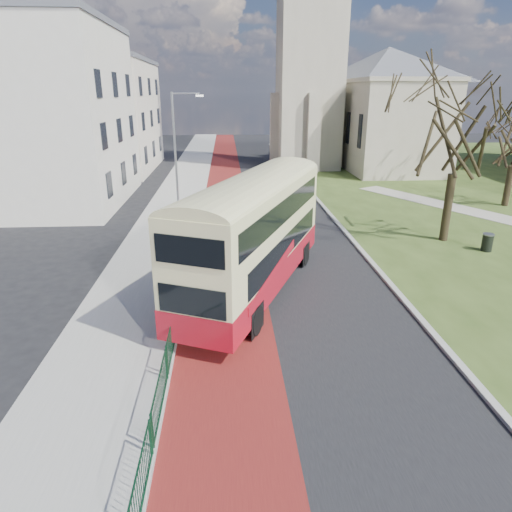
{
  "coord_description": "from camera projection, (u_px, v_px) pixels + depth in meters",
  "views": [
    {
      "loc": [
        -1.07,
        -13.81,
        8.13
      ],
      "look_at": [
        0.03,
        3.11,
        2.0
      ],
      "focal_mm": 32.0,
      "sensor_mm": 36.0,
      "label": 1
    }
  ],
  "objects": [
    {
      "name": "ground",
      "position": [
        261.0,
        341.0,
        15.79
      ],
      "size": [
        160.0,
        160.0,
        0.0
      ],
      "primitive_type": "plane",
      "color": "black",
      "rests_on": "ground"
    },
    {
      "name": "road_carriageway",
      "position": [
        261.0,
        205.0,
        34.65
      ],
      "size": [
        9.0,
        120.0,
        0.01
      ],
      "primitive_type": "cube",
      "color": "black",
      "rests_on": "ground"
    },
    {
      "name": "bus_lane",
      "position": [
        225.0,
        206.0,
        34.49
      ],
      "size": [
        3.4,
        120.0,
        0.01
      ],
      "primitive_type": "cube",
      "color": "#591414",
      "rests_on": "ground"
    },
    {
      "name": "pavement_west",
      "position": [
        175.0,
        206.0,
        34.23
      ],
      "size": [
        4.0,
        120.0,
        0.12
      ],
      "primitive_type": "cube",
      "color": "gray",
      "rests_on": "ground"
    },
    {
      "name": "kerb_west",
      "position": [
        201.0,
        205.0,
        34.36
      ],
      "size": [
        0.25,
        120.0,
        0.13
      ],
      "primitive_type": "cube",
      "color": "#999993",
      "rests_on": "ground"
    },
    {
      "name": "kerb_east",
      "position": [
        316.0,
        198.0,
        36.79
      ],
      "size": [
        0.25,
        80.0,
        0.13
      ],
      "primitive_type": "cube",
      "color": "#999993",
      "rests_on": "ground"
    },
    {
      "name": "pedestrian_railing",
      "position": [
        184.0,
        283.0,
        19.18
      ],
      "size": [
        0.07,
        24.0,
        1.12
      ],
      "color": "#0C371F",
      "rests_on": "ground"
    },
    {
      "name": "gothic_church",
      "position": [
        353.0,
        41.0,
        47.76
      ],
      "size": [
        16.38,
        18.0,
        40.0
      ],
      "color": "gray",
      "rests_on": "ground"
    },
    {
      "name": "street_block_near",
      "position": [
        48.0,
        115.0,
        33.37
      ],
      "size": [
        10.3,
        14.3,
        13.0
      ],
      "color": "beige",
      "rests_on": "ground"
    },
    {
      "name": "street_block_far",
      "position": [
        104.0,
        115.0,
        48.64
      ],
      "size": [
        10.3,
        16.3,
        11.5
      ],
      "color": "beige",
      "rests_on": "ground"
    },
    {
      "name": "streetlamp",
      "position": [
        177.0,
        147.0,
        30.86
      ],
      "size": [
        2.13,
        0.18,
        8.0
      ],
      "color": "gray",
      "rests_on": "pavement_west"
    },
    {
      "name": "bus",
      "position": [
        255.0,
        230.0,
        18.76
      ],
      "size": [
        6.95,
        11.63,
        4.81
      ],
      "rotation": [
        0.0,
        0.0,
        -0.4
      ],
      "color": "maroon",
      "rests_on": "ground"
    },
    {
      "name": "winter_tree_near",
      "position": [
        461.0,
        118.0,
        24.09
      ],
      "size": [
        8.04,
        8.04,
        9.81
      ],
      "rotation": [
        0.0,
        0.0,
        0.24
      ],
      "color": "black",
      "rests_on": "grass_green"
    },
    {
      "name": "litter_bin",
      "position": [
        487.0,
        242.0,
        24.41
      ],
      "size": [
        0.73,
        0.73,
        0.96
      ],
      "rotation": [
        0.0,
        0.0,
        0.25
      ],
      "color": "black",
      "rests_on": "grass_green"
    }
  ]
}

